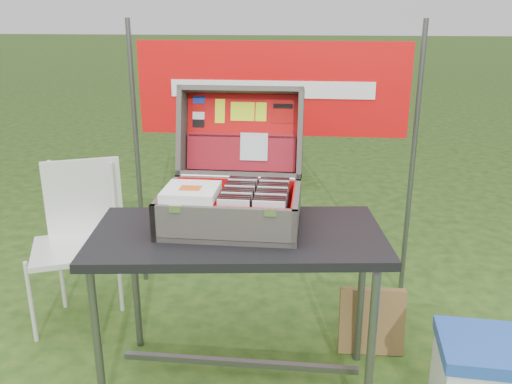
# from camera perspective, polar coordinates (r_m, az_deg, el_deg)

# --- Properties ---
(table) EXTENTS (1.36, 0.80, 0.81)m
(table) POSITION_cam_1_polar(r_m,az_deg,el_deg) (2.59, -1.84, -12.45)
(table) COLOR black
(table) RESTS_ON ground
(table_top) EXTENTS (1.36, 0.80, 0.04)m
(table_top) POSITION_cam_1_polar(r_m,az_deg,el_deg) (2.42, -1.93, -4.64)
(table_top) COLOR black
(table_top) RESTS_ON ground
(table_leg_fl) EXTENTS (0.04, 0.04, 0.77)m
(table_leg_fl) POSITION_cam_1_polar(r_m,az_deg,el_deg) (2.53, -16.40, -14.65)
(table_leg_fl) COLOR #59595B
(table_leg_fl) RESTS_ON ground
(table_leg_fr) EXTENTS (0.04, 0.04, 0.77)m
(table_leg_fr) POSITION_cam_1_polar(r_m,az_deg,el_deg) (2.38, 11.95, -16.65)
(table_leg_fr) COLOR #59595B
(table_leg_fr) RESTS_ON ground
(table_leg_bl) EXTENTS (0.04, 0.04, 0.77)m
(table_leg_bl) POSITION_cam_1_polar(r_m,az_deg,el_deg) (2.95, -12.57, -9.25)
(table_leg_bl) COLOR #59595B
(table_leg_bl) RESTS_ON ground
(table_leg_br) EXTENTS (0.04, 0.04, 0.77)m
(table_leg_br) POSITION_cam_1_polar(r_m,az_deg,el_deg) (2.82, 10.99, -10.52)
(table_leg_br) COLOR #59595B
(table_leg_br) RESTS_ON ground
(table_brace) EXTENTS (1.14, 0.03, 0.03)m
(table_brace) POSITION_cam_1_polar(r_m,az_deg,el_deg) (2.75, -1.78, -17.51)
(table_brace) COLOR #59595B
(table_brace) RESTS_ON ground
(suitcase) EXTENTS (0.62, 0.60, 0.57)m
(suitcase) POSITION_cam_1_polar(r_m,az_deg,el_deg) (2.44, -2.54, 3.19)
(suitcase) COLOR #524E4A
(suitcase) RESTS_ON table
(suitcase_base_bottom) EXTENTS (0.62, 0.44, 0.02)m
(suitcase_base_bottom) POSITION_cam_1_polar(r_m,az_deg,el_deg) (2.47, -2.66, -3.32)
(suitcase_base_bottom) COLOR #524E4A
(suitcase_base_bottom) RESTS_ON table_top
(suitcase_base_wall_front) EXTENTS (0.62, 0.02, 0.17)m
(suitcase_base_wall_front) POSITION_cam_1_polar(r_m,az_deg,el_deg) (2.25, -3.49, -3.61)
(suitcase_base_wall_front) COLOR #524E4A
(suitcase_base_wall_front) RESTS_ON table_top
(suitcase_base_wall_back) EXTENTS (0.62, 0.02, 0.17)m
(suitcase_base_wall_back) POSITION_cam_1_polar(r_m,az_deg,el_deg) (2.64, -1.99, -0.23)
(suitcase_base_wall_back) COLOR #524E4A
(suitcase_base_wall_back) RESTS_ON table_top
(suitcase_base_wall_left) EXTENTS (0.02, 0.44, 0.17)m
(suitcase_base_wall_left) POSITION_cam_1_polar(r_m,az_deg,el_deg) (2.51, -9.39, -1.51)
(suitcase_base_wall_left) COLOR #524E4A
(suitcase_base_wall_left) RESTS_ON table_top
(suitcase_base_wall_right) EXTENTS (0.02, 0.44, 0.17)m
(suitcase_base_wall_right) POSITION_cam_1_polar(r_m,az_deg,el_deg) (2.42, 4.27, -2.05)
(suitcase_base_wall_right) COLOR #524E4A
(suitcase_base_wall_right) RESTS_ON table_top
(suitcase_liner_floor) EXTENTS (0.57, 0.39, 0.01)m
(suitcase_liner_floor) POSITION_cam_1_polar(r_m,az_deg,el_deg) (2.46, -2.66, -2.99)
(suitcase_liner_floor) COLOR red
(suitcase_liner_floor) RESTS_ON suitcase_base_bottom
(suitcase_latch_left) EXTENTS (0.05, 0.01, 0.03)m
(suitcase_latch_left) POSITION_cam_1_polar(r_m,az_deg,el_deg) (2.26, -8.55, -1.78)
(suitcase_latch_left) COLOR silver
(suitcase_latch_left) RESTS_ON suitcase_base_wall_front
(suitcase_latch_right) EXTENTS (0.05, 0.01, 0.03)m
(suitcase_latch_right) POSITION_cam_1_polar(r_m,az_deg,el_deg) (2.19, 1.53, -2.19)
(suitcase_latch_right) COLOR silver
(suitcase_latch_right) RESTS_ON suitcase_base_wall_front
(suitcase_hinge) EXTENTS (0.55, 0.02, 0.02)m
(suitcase_hinge) POSITION_cam_1_polar(r_m,az_deg,el_deg) (2.62, -1.97, 1.56)
(suitcase_hinge) COLOR silver
(suitcase_hinge) RESTS_ON suitcase_base_wall_back
(suitcase_lid_back) EXTENTS (0.62, 0.13, 0.43)m
(suitcase_lid_back) POSITION_cam_1_polar(r_m,az_deg,el_deg) (2.77, -1.42, 6.26)
(suitcase_lid_back) COLOR #524E4A
(suitcase_lid_back) RESTS_ON suitcase_base_wall_back
(suitcase_lid_rim_far) EXTENTS (0.62, 0.17, 0.06)m
(suitcase_lid_rim_far) POSITION_cam_1_polar(r_m,az_deg,el_deg) (2.72, -1.51, 10.69)
(suitcase_lid_rim_far) COLOR #524E4A
(suitcase_lid_rim_far) RESTS_ON suitcase_lid_back
(suitcase_lid_rim_near) EXTENTS (0.62, 0.17, 0.06)m
(suitcase_lid_rim_near) POSITION_cam_1_polar(r_m,az_deg,el_deg) (2.71, -1.72, 1.90)
(suitcase_lid_rim_near) COLOR #524E4A
(suitcase_lid_rim_near) RESTS_ON suitcase_lid_back
(suitcase_lid_rim_left) EXTENTS (0.02, 0.27, 0.47)m
(suitcase_lid_rim_left) POSITION_cam_1_polar(r_m,az_deg,el_deg) (2.76, -7.75, 6.39)
(suitcase_lid_rim_left) COLOR #524E4A
(suitcase_lid_rim_left) RESTS_ON suitcase_lid_back
(suitcase_lid_rim_right) EXTENTS (0.02, 0.27, 0.47)m
(suitcase_lid_rim_right) POSITION_cam_1_polar(r_m,az_deg,el_deg) (2.68, 4.70, 6.14)
(suitcase_lid_rim_right) COLOR #524E4A
(suitcase_lid_rim_right) RESTS_ON suitcase_lid_back
(suitcase_lid_liner) EXTENTS (0.56, 0.10, 0.38)m
(suitcase_lid_liner) POSITION_cam_1_polar(r_m,az_deg,el_deg) (2.76, -1.46, 6.27)
(suitcase_lid_liner) COLOR red
(suitcase_lid_liner) RESTS_ON suitcase_lid_back
(suitcase_liner_wall_front) EXTENTS (0.57, 0.01, 0.14)m
(suitcase_liner_wall_front) POSITION_cam_1_polar(r_m,az_deg,el_deg) (2.26, -3.44, -3.18)
(suitcase_liner_wall_front) COLOR red
(suitcase_liner_wall_front) RESTS_ON suitcase_base_bottom
(suitcase_liner_wall_back) EXTENTS (0.57, 0.01, 0.14)m
(suitcase_liner_wall_back) POSITION_cam_1_polar(r_m,az_deg,el_deg) (2.62, -2.04, -0.08)
(suitcase_liner_wall_back) COLOR red
(suitcase_liner_wall_back) RESTS_ON suitcase_base_bottom
(suitcase_liner_wall_left) EXTENTS (0.01, 0.39, 0.14)m
(suitcase_liner_wall_left) POSITION_cam_1_polar(r_m,az_deg,el_deg) (2.50, -9.07, -1.26)
(suitcase_liner_wall_left) COLOR red
(suitcase_liner_wall_left) RESTS_ON suitcase_base_bottom
(suitcase_liner_wall_right) EXTENTS (0.01, 0.39, 0.14)m
(suitcase_liner_wall_right) POSITION_cam_1_polar(r_m,az_deg,el_deg) (2.42, 3.91, -1.77)
(suitcase_liner_wall_right) COLOR red
(suitcase_liner_wall_right) RESTS_ON suitcase_base_bottom
(suitcase_lid_pocket) EXTENTS (0.55, 0.07, 0.18)m
(suitcase_lid_pocket) POSITION_cam_1_polar(r_m,az_deg,el_deg) (2.74, -1.57, 4.13)
(suitcase_lid_pocket) COLOR maroon
(suitcase_lid_pocket) RESTS_ON suitcase_lid_liner
(suitcase_pocket_edge) EXTENTS (0.54, 0.02, 0.02)m
(suitcase_pocket_edge) POSITION_cam_1_polar(r_m,az_deg,el_deg) (2.73, -1.54, 5.98)
(suitcase_pocket_edge) COLOR maroon
(suitcase_pocket_edge) RESTS_ON suitcase_lid_pocket
(suitcase_pocket_cd) EXTENTS (0.14, 0.04, 0.14)m
(suitcase_pocket_cd) POSITION_cam_1_polar(r_m,az_deg,el_deg) (2.71, -0.21, 4.79)
(suitcase_pocket_cd) COLOR silver
(suitcase_pocket_cd) RESTS_ON suitcase_lid_pocket
(lid_sticker_cc_a) EXTENTS (0.06, 0.01, 0.04)m
(lid_sticker_cc_a) POSITION_cam_1_polar(r_m,az_deg,el_deg) (2.80, -6.04, 9.64)
(lid_sticker_cc_a) COLOR #1933B2
(lid_sticker_cc_a) RESTS_ON suitcase_lid_liner
(lid_sticker_cc_b) EXTENTS (0.06, 0.01, 0.04)m
(lid_sticker_cc_b) POSITION_cam_1_polar(r_m,az_deg,el_deg) (2.80, -6.05, 8.82)
(lid_sticker_cc_b) COLOR #BA0906
(lid_sticker_cc_b) RESTS_ON suitcase_lid_liner
(lid_sticker_cc_c) EXTENTS (0.06, 0.01, 0.04)m
(lid_sticker_cc_c) POSITION_cam_1_polar(r_m,az_deg,el_deg) (2.80, -6.07, 8.00)
(lid_sticker_cc_c) COLOR white
(lid_sticker_cc_c) RESTS_ON suitcase_lid_liner
(lid_sticker_cc_d) EXTENTS (0.06, 0.01, 0.04)m
(lid_sticker_cc_d) POSITION_cam_1_polar(r_m,az_deg,el_deg) (2.79, -6.08, 7.18)
(lid_sticker_cc_d) COLOR black
(lid_sticker_cc_d) RESTS_ON suitcase_lid_liner
(lid_card_neon_tall) EXTENTS (0.05, 0.03, 0.12)m
(lid_card_neon_tall) POSITION_cam_1_polar(r_m,az_deg,el_deg) (2.78, -3.81, 8.50)
(lid_card_neon_tall) COLOR #DDFE17
(lid_card_neon_tall) RESTS_ON suitcase_lid_liner
(lid_card_neon_main) EXTENTS (0.12, 0.03, 0.09)m
(lid_card_neon_main) POSITION_cam_1_polar(r_m,az_deg,el_deg) (2.76, -1.42, 8.47)
(lid_card_neon_main) COLOR #DDFE17
(lid_card_neon_main) RESTS_ON suitcase_lid_liner
(lid_card_neon_small) EXTENTS (0.06, 0.03, 0.09)m
(lid_card_neon_small) POSITION_cam_1_polar(r_m,az_deg,el_deg) (2.75, 0.53, 8.43)
(lid_card_neon_small) COLOR #DDFE17
(lid_card_neon_small) RESTS_ON suitcase_lid_liner
(lid_sticker_band) EXTENTS (0.11, 0.03, 0.11)m
(lid_sticker_band) POSITION_cam_1_polar(r_m,az_deg,el_deg) (2.74, 2.85, 8.38)
(lid_sticker_band) COLOR #BA0906
(lid_sticker_band) RESTS_ON suitcase_lid_liner
(lid_sticker_band_bar) EXTENTS (0.10, 0.01, 0.02)m
(lid_sticker_band_bar) POSITION_cam_1_polar(r_m,az_deg,el_deg) (2.74, 2.87, 9.01)
(lid_sticker_band_bar) COLOR black
(lid_sticker_band_bar) RESTS_ON suitcase_lid_liner
(cd_left_0) EXTENTS (0.14, 0.01, 0.16)m
(cd_left_0) POSITION_cam_1_polar(r_m,az_deg,el_deg) (2.27, -2.39, -2.70)
(cd_left_0) COLOR silver
(cd_left_0) RESTS_ON suitcase_liner_floor
(cd_left_1) EXTENTS (0.14, 0.01, 0.16)m
(cd_left_1) POSITION_cam_1_polar(r_m,az_deg,el_deg) (2.29, -2.30, -2.48)
(cd_left_1) COLOR black
(cd_left_1) RESTS_ON suitcase_liner_floor
(cd_left_2) EXTENTS (0.14, 0.01, 0.16)m
(cd_left_2) POSITION_cam_1_polar(r_m,az_deg,el_deg) (2.32, -2.21, -2.27)
(cd_left_2) COLOR black
(cd_left_2) RESTS_ON suitcase_liner_floor
(cd_left_3) EXTENTS (0.14, 0.01, 0.16)m
(cd_left_3) POSITION_cam_1_polar(r_m,az_deg,el_deg) (2.34, -2.13, -2.06)
(cd_left_3) COLOR black
(cd_left_3) RESTS_ON suitcase_liner_floor
(cd_left_4) EXTENTS (0.14, 0.01, 0.16)m
(cd_left_4) POSITION_cam_1_polar(r_m,az_deg,el_deg) (2.36, -2.04, -1.86)
(cd_left_4) COLOR silver
(cd_left_4) RESTS_ON suitcase_liner_floor
(cd_left_5) EXTENTS (0.14, 0.01, 0.16)m
(cd_left_5) POSITION_cam_1_polar(r_m,az_deg,el_deg) (2.38, -1.96, -1.65)
(cd_left_5) COLOR black
(cd_left_5) RESTS_ON suitcase_liner_floor
(cd_left_6) EXTENTS (0.14, 0.01, 0.16)m
(cd_left_6) POSITION_cam_1_polar(r_m,az_deg,el_deg) (2.41, -1.88, -1.46)
(cd_left_6) COLOR black
(cd_left_6) RESTS_ON suitcase_liner_floor
(cd_left_7) EXTENTS (0.14, 0.01, 0.16)m
(cd_left_7) POSITION_cam_1_polar(r_m,az_deg,el_deg) (2.43, -1.80, -1.26)
(cd_left_7) COLOR black
(cd_left_7) RESTS_ON suitcase_liner_floor
(cd_left_8) EXTENTS (0.14, 0.01, 0.16)m
(cd_left_8) POSITION_cam_1_polar(r_m,az_deg,el_deg) (2.45, -1.72, -1.07)
(cd_left_8) COLOR silver
(cd_left_8) RESTS_ON suitcase_liner_floor
(cd_left_9) EXTENTS (0.14, 0.01, 0.16)m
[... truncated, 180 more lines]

